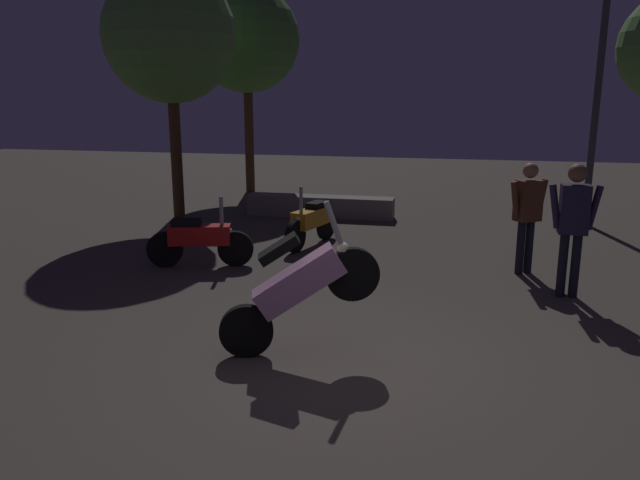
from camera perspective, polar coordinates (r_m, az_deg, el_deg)
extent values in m
plane|color=#4C443D|center=(6.39, 2.72, -11.46)|extent=(40.00, 40.00, 0.00)
cylinder|color=black|center=(6.55, -6.76, -8.26)|extent=(0.56, 0.26, 0.56)
cylinder|color=black|center=(6.41, 2.98, -3.13)|extent=(0.56, 0.26, 0.56)
cube|color=#C68CB7|center=(6.38, -1.93, -3.79)|extent=(1.01, 0.58, 0.76)
cube|color=black|center=(6.27, -3.78, -0.82)|extent=(0.48, 0.36, 0.32)
cylinder|color=gray|center=(6.25, 1.23, 1.62)|extent=(0.21, 0.12, 0.44)
sphere|color=#F2EABF|center=(6.32, 2.12, -0.73)|extent=(0.12, 0.12, 0.12)
cylinder|color=black|center=(10.02, -14.00, -0.85)|extent=(0.57, 0.24, 0.56)
cylinder|color=black|center=(9.86, -7.73, -0.79)|extent=(0.57, 0.24, 0.56)
cube|color=#B71414|center=(9.87, -10.95, 0.47)|extent=(1.00, 0.54, 0.30)
cube|color=black|center=(9.86, -12.15, 1.59)|extent=(0.49, 0.35, 0.10)
cylinder|color=gray|center=(9.75, -9.01, 2.65)|extent=(0.07, 0.07, 0.45)
sphere|color=#F2EABF|center=(9.81, -8.36, 0.79)|extent=(0.12, 0.12, 0.12)
cylinder|color=black|center=(11.53, 0.55, 1.43)|extent=(0.25, 0.57, 0.56)
cylinder|color=black|center=(10.60, -2.27, 0.33)|extent=(0.25, 0.57, 0.56)
cube|color=orange|center=(11.01, -0.80, 2.07)|extent=(0.56, 1.00, 0.30)
cube|color=black|center=(11.15, -0.30, 3.26)|extent=(0.36, 0.49, 0.10)
cylinder|color=gray|center=(10.65, -1.74, 3.72)|extent=(0.07, 0.07, 0.45)
sphere|color=#F2EABF|center=(10.62, -2.00, 1.91)|extent=(0.12, 0.12, 0.12)
cylinder|color=black|center=(8.93, 22.31, -2.20)|extent=(0.12, 0.12, 0.87)
cylinder|color=black|center=(8.90, 21.30, -2.16)|extent=(0.12, 0.12, 0.87)
cube|color=#261E38|center=(8.75, 22.24, 2.61)|extent=(0.36, 0.24, 0.65)
sphere|color=brown|center=(8.68, 22.52, 5.68)|extent=(0.24, 0.24, 0.24)
cylinder|color=#261E38|center=(8.79, 23.80, 2.73)|extent=(0.19, 0.09, 0.59)
cylinder|color=#261E38|center=(8.71, 20.70, 2.91)|extent=(0.19, 0.09, 0.59)
cylinder|color=black|center=(9.90, 18.57, -0.58)|extent=(0.12, 0.12, 0.81)
cylinder|color=black|center=(9.79, 17.86, -0.67)|extent=(0.12, 0.12, 0.81)
cube|color=#59331E|center=(9.70, 18.52, 3.44)|extent=(0.43, 0.40, 0.61)
sphere|color=#9E7251|center=(9.64, 18.72, 6.04)|extent=(0.22, 0.22, 0.22)
cylinder|color=#59331E|center=(9.86, 19.61, 3.68)|extent=(0.20, 0.18, 0.55)
cylinder|color=#59331E|center=(9.55, 17.43, 3.55)|extent=(0.20, 0.18, 0.55)
cylinder|color=#38383D|center=(13.76, 24.05, 12.15)|extent=(0.14, 0.14, 5.28)
cylinder|color=#4C331E|center=(17.06, -6.50, 9.48)|extent=(0.24, 0.24, 3.03)
sphere|color=#477A38|center=(17.07, -6.73, 17.79)|extent=(2.74, 2.74, 2.74)
cylinder|color=#4C331E|center=(13.80, -13.03, 7.86)|extent=(0.24, 0.24, 2.83)
sphere|color=#568C42|center=(13.79, -13.58, 17.73)|extent=(2.74, 2.74, 2.74)
cube|color=gray|center=(13.66, 0.02, 3.11)|extent=(3.22, 0.50, 0.45)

